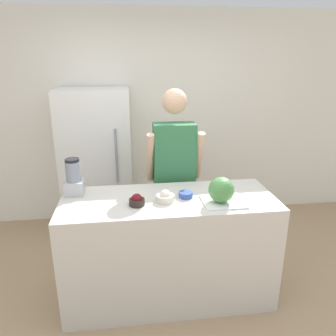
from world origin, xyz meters
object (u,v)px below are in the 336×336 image
bowl_cherries (137,201)px  bowl_cream (165,197)px  watermelon (221,190)px  blender (74,179)px  person (174,177)px  bowl_small_blue (186,195)px  refrigerator (97,163)px

bowl_cherries → bowl_cream: bearing=10.7°
watermelon → blender: blender is taller
watermelon → person: bearing=111.2°
watermelon → bowl_cream: 0.45m
bowl_cherries → bowl_cream: bowl_cream is taller
bowl_cream → watermelon: bearing=-12.5°
person → blender: 0.98m
person → bowl_cream: person is taller
person → blender: person is taller
bowl_small_blue → blender: (-0.91, 0.19, 0.12)m
refrigerator → watermelon: size_ratio=8.44×
bowl_cherries → bowl_small_blue: (0.41, 0.10, -0.02)m
person → watermelon: size_ratio=8.74×
person → refrigerator: bearing=136.0°
refrigerator → bowl_cream: size_ratio=11.65×
person → watermelon: person is taller
bowl_small_blue → refrigerator: bearing=121.9°
refrigerator → bowl_cream: (0.64, -1.37, 0.12)m
refrigerator → bowl_cherries: bearing=-73.7°
bowl_cherries → bowl_cream: (0.23, 0.04, -0.00)m
refrigerator → person: 1.12m
person → blender: (-0.90, -0.35, 0.16)m
refrigerator → bowl_small_blue: (0.82, -1.31, 0.11)m
watermelon → blender: bearing=163.8°
watermelon → bowl_cream: watermelon is taller
person → bowl_cream: 0.62m
watermelon → bowl_cherries: bearing=175.5°
bowl_cherries → blender: 0.59m
person → bowl_cream: (-0.16, -0.60, 0.06)m
refrigerator → bowl_cream: 1.52m
bowl_cream → bowl_small_blue: (0.18, 0.06, -0.01)m
watermelon → refrigerator: bearing=126.1°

